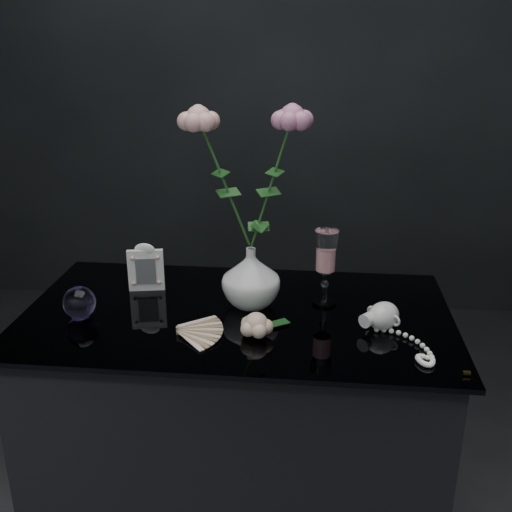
# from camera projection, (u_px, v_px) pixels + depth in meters

# --- Properties ---
(table) EXTENTS (1.05, 0.58, 0.76)m
(table) POSITION_uv_depth(u_px,v_px,m) (239.00, 439.00, 1.61)
(table) COLOR black
(table) RESTS_ON ground
(vase) EXTENTS (0.17, 0.17, 0.15)m
(vase) POSITION_uv_depth(u_px,v_px,m) (251.00, 277.00, 1.49)
(vase) COLOR white
(vase) RESTS_ON table
(wine_glass) EXTENTS (0.07, 0.07, 0.20)m
(wine_glass) POSITION_uv_depth(u_px,v_px,m) (325.00, 268.00, 1.49)
(wine_glass) COLOR white
(wine_glass) RESTS_ON table
(picture_frame) EXTENTS (0.11, 0.09, 0.13)m
(picture_frame) POSITION_uv_depth(u_px,v_px,m) (146.00, 267.00, 1.58)
(picture_frame) COLOR white
(picture_frame) RESTS_ON table
(paperweight) EXTENTS (0.10, 0.10, 0.08)m
(paperweight) POSITION_uv_depth(u_px,v_px,m) (79.00, 302.00, 1.44)
(paperweight) COLOR #A083D5
(paperweight) RESTS_ON table
(paper_fan) EXTENTS (0.25, 0.23, 0.02)m
(paper_fan) POSITION_uv_depth(u_px,v_px,m) (179.00, 330.00, 1.37)
(paper_fan) COLOR #F5EDC4
(paper_fan) RESTS_ON table
(loose_rose) EXTENTS (0.14, 0.18, 0.06)m
(loose_rose) POSITION_uv_depth(u_px,v_px,m) (256.00, 325.00, 1.35)
(loose_rose) COLOR #FEC9A4
(loose_rose) RESTS_ON table
(pearl_jar) EXTENTS (0.33, 0.33, 0.07)m
(pearl_jar) POSITION_uv_depth(u_px,v_px,m) (383.00, 315.00, 1.39)
(pearl_jar) COLOR white
(pearl_jar) RESTS_ON table
(roses) EXTENTS (0.29, 0.12, 0.39)m
(roses) POSITION_uv_depth(u_px,v_px,m) (247.00, 170.00, 1.38)
(roses) COLOR #F8ACA0
(roses) RESTS_ON vase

